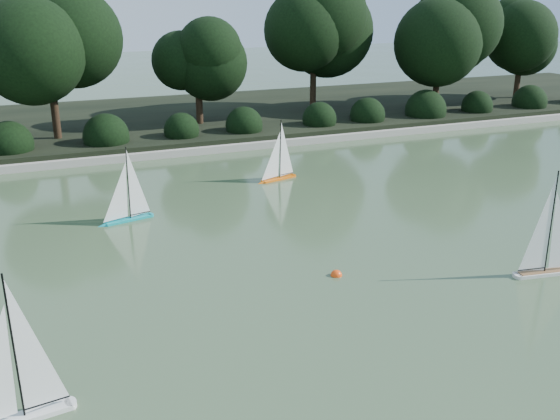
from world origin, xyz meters
name	(u,v)px	position (x,y,z in m)	size (l,w,h in m)	color
ground	(365,310)	(0.00, 0.00, 0.00)	(80.00, 80.00, 0.00)	#354E2E
pond_coping	(188,151)	(0.00, 9.00, 0.09)	(40.00, 0.35, 0.18)	gray
far_bank	(155,121)	(0.00, 13.00, 0.15)	(40.00, 8.00, 0.30)	black
tree_line	(204,41)	(1.23, 11.44, 2.64)	(26.31, 3.93, 4.39)	black
shrub_hedge	(179,131)	(0.00, 9.90, 0.45)	(29.10, 1.10, 1.10)	black
sailboat_white_a	(6,402)	(-4.29, -0.67, 0.26)	(1.20, 0.35, 1.63)	silver
sailboat_white_b	(555,257)	(3.11, -0.08, 0.26)	(1.23, 0.38, 1.67)	silver
sailboat_orange	(276,170)	(1.19, 6.00, 0.22)	(1.04, 0.43, 1.43)	orange
sailboat_teal	(123,209)	(-2.34, 4.60, 0.23)	(1.07, 0.40, 1.46)	#0D959A
race_buoy	(336,275)	(0.14, 1.09, 0.00)	(0.17, 0.17, 0.17)	#FF460D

